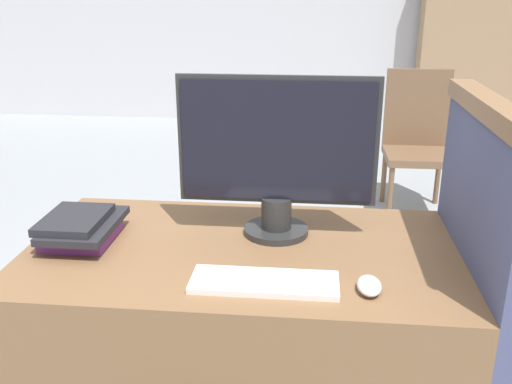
% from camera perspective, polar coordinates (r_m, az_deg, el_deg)
% --- Properties ---
extents(desk, '(1.24, 0.71, 0.78)m').
position_cam_1_polar(desk, '(1.85, -1.37, -16.55)').
color(desk, brown).
rests_on(desk, ground_plane).
extents(carrel_divider, '(0.07, 0.70, 1.22)m').
position_cam_1_polar(carrel_divider, '(1.77, 20.13, -10.88)').
color(carrel_divider, '#474C70').
rests_on(carrel_divider, ground_plane).
extents(monitor, '(0.58, 0.20, 0.48)m').
position_cam_1_polar(monitor, '(1.66, 2.12, 3.73)').
color(monitor, '#282828').
rests_on(monitor, desk).
extents(keyboard, '(0.37, 0.13, 0.02)m').
position_cam_1_polar(keyboard, '(1.45, 0.85, -9.03)').
color(keyboard, white).
rests_on(keyboard, desk).
extents(mouse, '(0.06, 0.10, 0.03)m').
position_cam_1_polar(mouse, '(1.45, 11.26, -9.17)').
color(mouse, silver).
rests_on(mouse, desk).
extents(book_stack, '(0.20, 0.28, 0.09)m').
position_cam_1_polar(book_stack, '(1.75, -17.16, -3.43)').
color(book_stack, '#7A3384').
rests_on(book_stack, desk).
extents(far_chair, '(0.44, 0.44, 0.96)m').
position_cam_1_polar(far_chair, '(4.08, 15.82, 5.31)').
color(far_chair, brown).
rests_on(far_chair, ground_plane).
extents(bookshelf_far, '(1.36, 0.32, 1.93)m').
position_cam_1_polar(bookshelf_far, '(6.71, 21.96, 13.96)').
color(bookshelf_far, '#9E7A56').
rests_on(bookshelf_far, ground_plane).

